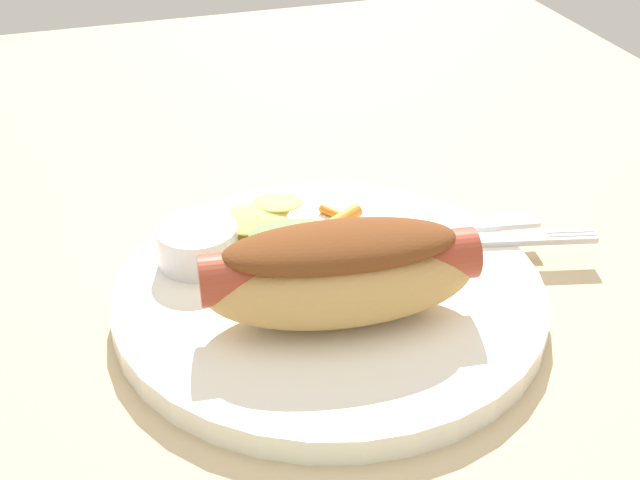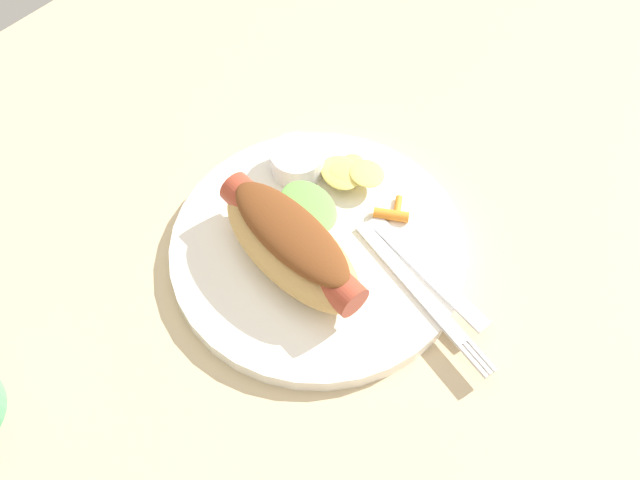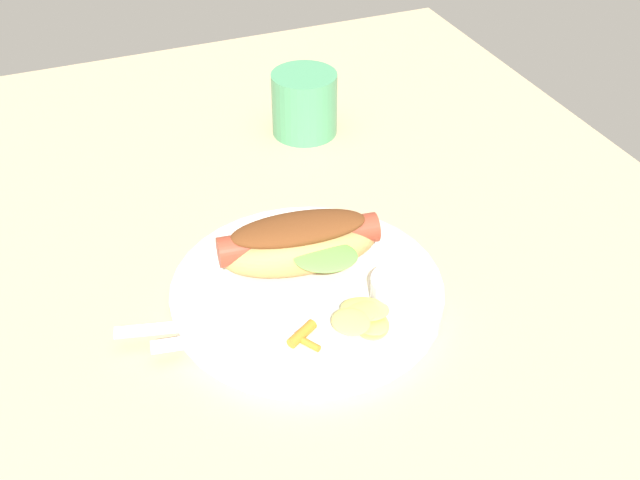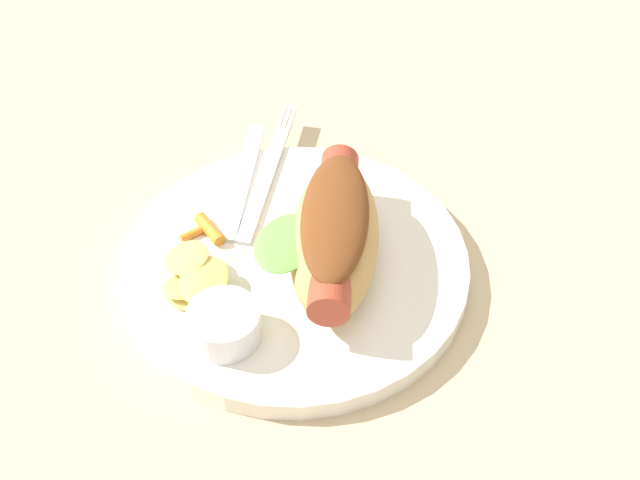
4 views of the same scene
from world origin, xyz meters
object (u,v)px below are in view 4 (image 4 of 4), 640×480
object	(u,v)px
hot_dog	(334,233)
knife	(243,180)
fork	(268,173)
plate	(295,266)
sauce_ramekin	(224,325)
chips_pile	(194,278)
carrot_garnish	(206,230)

from	to	relation	value
hot_dog	knife	xyz separation A→B (cm)	(6.80, -9.14, -2.81)
hot_dog	fork	xyz separation A→B (cm)	(4.75, -9.94, -2.79)
plate	fork	world-z (taller)	fork
hot_dog	sauce_ramekin	distance (cm)	10.37
hot_dog	fork	distance (cm)	11.36
plate	chips_pile	size ratio (longest dim) A/B	3.73
plate	carrot_garnish	distance (cm)	7.37
knife	chips_pile	xyz separation A→B (cm)	(3.24, 11.30, 0.98)
plate	sauce_ramekin	distance (cm)	8.79
chips_pile	sauce_ramekin	bearing A→B (deg)	116.59
chips_pile	carrot_garnish	world-z (taller)	chips_pile
plate	knife	distance (cm)	9.66
fork	carrot_garnish	world-z (taller)	carrot_garnish
sauce_ramekin	fork	xyz separation A→B (cm)	(-3.06, -16.53, -1.03)
fork	knife	bearing A→B (deg)	124.97
knife	plate	bearing A→B (deg)	-146.01
plate	knife	bearing A→B (deg)	-65.78
knife	chips_pile	size ratio (longest dim) A/B	1.99
carrot_garnish	chips_pile	bearing A→B (deg)	84.40
plate	sauce_ramekin	xyz separation A→B (cm)	(4.96, 6.97, 2.03)
sauce_ramekin	fork	world-z (taller)	sauce_ramekin
sauce_ramekin	chips_pile	size ratio (longest dim) A/B	0.72
fork	knife	world-z (taller)	same
fork	knife	distance (cm)	2.20
sauce_ramekin	carrot_garnish	size ratio (longest dim) A/B	1.41
hot_dog	carrot_garnish	xyz separation A→B (cm)	(9.50, -3.32, -2.55)
hot_dog	carrot_garnish	size ratio (longest dim) A/B	4.55
plate	sauce_ramekin	world-z (taller)	sauce_ramekin
knife	carrot_garnish	size ratio (longest dim) A/B	3.92
sauce_ramekin	carrot_garnish	distance (cm)	10.09
chips_pile	carrot_garnish	distance (cm)	5.55
chips_pile	fork	bearing A→B (deg)	-113.61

